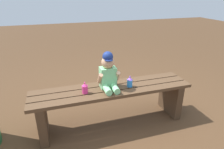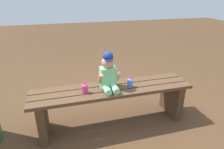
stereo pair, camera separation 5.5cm
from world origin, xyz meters
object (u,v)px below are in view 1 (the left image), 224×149
Objects in this scene: child_figure at (108,73)px; sippy_cup_right at (130,82)px; sippy_cup_left at (85,88)px; park_bench at (112,99)px.

child_figure is 3.26× the size of sippy_cup_right.
sippy_cup_left is 0.50m from sippy_cup_right.
sippy_cup_left reaches higher than park_bench.
park_bench is 0.32m from child_figure.
child_figure is (-0.04, 0.01, 0.32)m from park_bench.
child_figure is at bearing 160.68° from park_bench.
park_bench is at bearing 5.67° from sippy_cup_left.
sippy_cup_left and sippy_cup_right have the same top height.
child_figure is 0.29m from sippy_cup_left.
sippy_cup_right reaches higher than park_bench.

